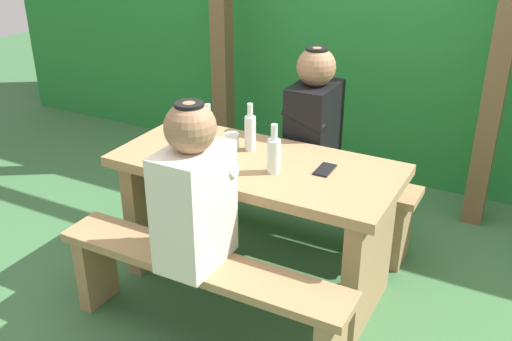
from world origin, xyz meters
TOP-DOWN VIEW (x-y plane):
  - ground_plane at (0.00, 0.00)m, footprint 12.00×12.00m
  - hedge_backdrop at (0.00, 2.02)m, footprint 6.40×0.98m
  - pergola_post_left at (-0.91, 1.20)m, footprint 0.12×0.12m
  - pergola_post_right at (0.91, 1.20)m, footprint 0.12×0.12m
  - picnic_table at (0.00, 0.00)m, footprint 1.40×0.64m
  - bench_near at (0.00, -0.52)m, footprint 1.40×0.24m
  - bench_far at (0.00, 0.52)m, footprint 1.40×0.24m
  - person_white_shirt at (-0.01, -0.52)m, footprint 0.25×0.35m
  - person_black_coat at (0.08, 0.52)m, footprint 0.25×0.35m
  - drinking_glass at (-0.18, 0.07)m, footprint 0.07×0.07m
  - bottle_left at (0.13, -0.07)m, footprint 0.06×0.06m
  - bottle_right at (-0.28, 0.01)m, footprint 0.06×0.06m
  - bottle_center at (-0.09, 0.11)m, footprint 0.06×0.06m
  - cell_phone at (0.34, 0.05)m, footprint 0.07×0.14m

SIDE VIEW (x-z plane):
  - ground_plane at x=0.00m, z-range 0.00..0.00m
  - bench_near at x=0.00m, z-range 0.10..0.53m
  - bench_far at x=0.00m, z-range 0.10..0.53m
  - picnic_table at x=0.00m, z-range 0.13..0.83m
  - cell_phone at x=0.34m, z-range 0.70..0.71m
  - drinking_glass at x=-0.18m, z-range 0.70..0.78m
  - person_white_shirt at x=-0.01m, z-range 0.41..1.13m
  - person_black_coat at x=0.08m, z-range 0.41..1.13m
  - bottle_left at x=0.13m, z-range 0.67..0.91m
  - bottle_right at x=-0.28m, z-range 0.68..0.92m
  - bottle_center at x=-0.09m, z-range 0.68..0.92m
  - hedge_backdrop at x=0.00m, z-range 0.00..2.08m
  - pergola_post_left at x=-0.91m, z-range 0.00..2.16m
  - pergola_post_right at x=0.91m, z-range 0.00..2.16m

